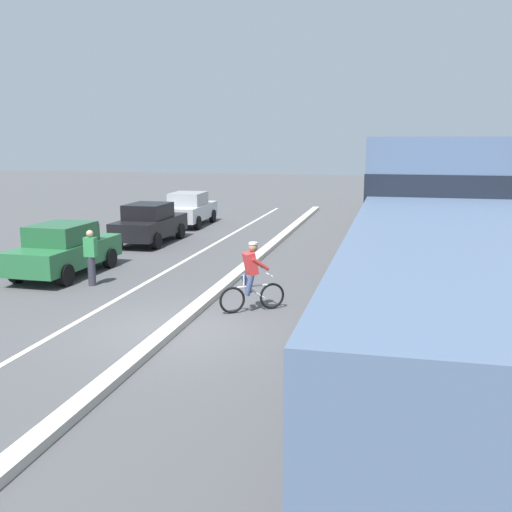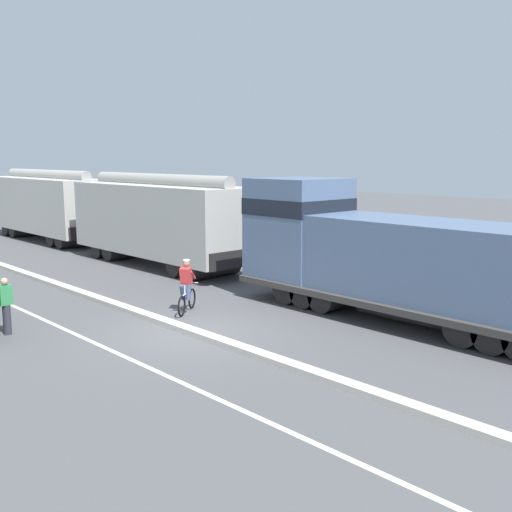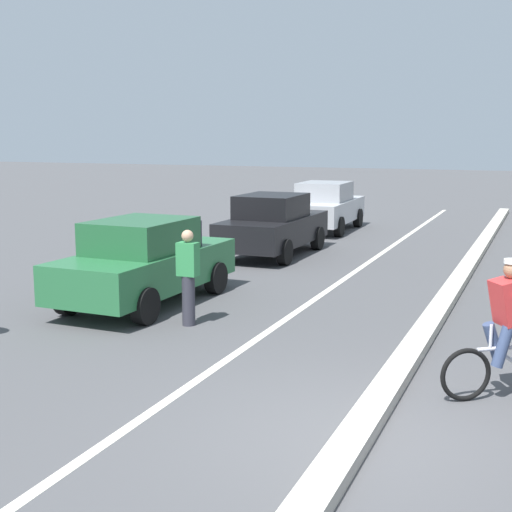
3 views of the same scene
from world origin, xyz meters
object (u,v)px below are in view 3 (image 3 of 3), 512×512
Objects in this scene: parked_car_green at (145,261)px; pedestrian_by_cars at (188,276)px; parked_car_black at (273,225)px; parked_car_silver at (325,206)px; cyclist at (506,333)px.

parked_car_green and pedestrian_by_cars have the same top height.
parked_car_black and parked_car_silver have the same top height.
parked_car_silver is at bearing 89.61° from parked_car_green.
parked_car_green and parked_car_silver have the same top height.
cyclist reaches higher than pedestrian_by_cars.
cyclist is (6.50, -13.88, 0.00)m from parked_car_silver.
parked_car_green is 11.30m from parked_car_silver.
parked_car_green is at bearing 158.65° from cyclist.
pedestrian_by_cars is (1.47, -1.06, 0.03)m from parked_car_green.
pedestrian_by_cars is at bearing 163.49° from cyclist.
parked_car_green is 6.10m from parked_car_black.
pedestrian_by_cars is (-5.11, 1.51, 0.03)m from cyclist.
pedestrian_by_cars is at bearing -35.73° from parked_car_green.
parked_car_green is 1.81m from pedestrian_by_cars.
parked_car_green is 2.48× the size of cyclist.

